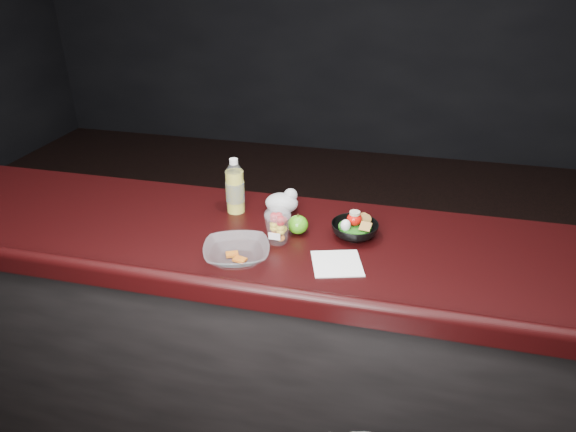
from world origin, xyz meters
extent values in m
plane|color=black|center=(0.00, 4.00, 1.50)|extent=(7.00, 0.00, 7.00)
cube|color=black|center=(0.00, 0.30, 0.49)|extent=(4.00, 0.65, 0.98)
cube|color=black|center=(0.00, 0.30, 1.00)|extent=(4.06, 0.71, 0.04)
cylinder|color=gold|center=(-0.23, 0.46, 1.11)|extent=(0.07, 0.07, 0.17)
cylinder|color=white|center=(-0.23, 0.46, 1.11)|extent=(0.07, 0.07, 0.17)
cone|color=white|center=(-0.23, 0.46, 1.21)|extent=(0.07, 0.07, 0.03)
cylinder|color=white|center=(-0.23, 0.46, 1.23)|extent=(0.03, 0.03, 0.02)
cylinder|color=#072D99|center=(-0.23, 0.46, 1.11)|extent=(0.07, 0.07, 0.08)
ellipsoid|color=white|center=(-0.01, 0.27, 1.13)|extent=(0.10, 0.10, 0.05)
ellipsoid|color=#328A0F|center=(0.05, 0.35, 1.05)|extent=(0.08, 0.08, 0.07)
cylinder|color=black|center=(0.05, 0.35, 1.09)|extent=(0.01, 0.01, 0.01)
ellipsoid|color=silver|center=(-0.05, 0.50, 1.06)|extent=(0.13, 0.11, 0.08)
sphere|color=silver|center=(-0.02, 0.52, 1.09)|extent=(0.05, 0.05, 0.05)
imported|color=black|center=(0.25, 0.38, 1.05)|extent=(0.21, 0.21, 0.05)
cylinder|color=#0F470C|center=(0.25, 0.38, 1.06)|extent=(0.12, 0.12, 0.01)
ellipsoid|color=#BE0E08|center=(0.25, 0.39, 1.08)|extent=(0.06, 0.06, 0.05)
cylinder|color=beige|center=(0.25, 0.39, 1.11)|extent=(0.04, 0.04, 0.01)
ellipsoid|color=white|center=(0.22, 0.35, 1.07)|extent=(0.04, 0.04, 0.05)
imported|color=silver|center=(-0.11, 0.13, 1.05)|extent=(0.28, 0.28, 0.05)
cube|color=#990F0C|center=(-0.13, 0.14, 1.03)|extent=(0.05, 0.05, 0.01)
cube|color=#990F0C|center=(-0.10, 0.11, 1.03)|extent=(0.05, 0.04, 0.01)
cube|color=white|center=(0.22, 0.18, 1.02)|extent=(0.20, 0.20, 0.00)
camera|label=1|loc=(0.40, -1.25, 1.95)|focal=32.00mm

